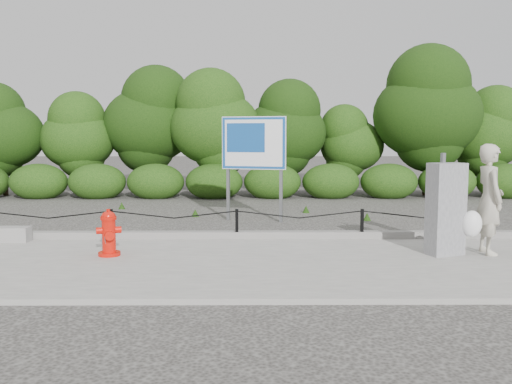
{
  "coord_description": "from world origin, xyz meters",
  "views": [
    {
      "loc": [
        0.31,
        -10.66,
        2.14
      ],
      "look_at": [
        0.38,
        0.2,
        1.0
      ],
      "focal_mm": 38.0,
      "sensor_mm": 36.0,
      "label": 1
    }
  ],
  "objects": [
    {
      "name": "curb",
      "position": [
        0.0,
        0.05,
        0.15
      ],
      "size": [
        14.0,
        0.22,
        0.14
      ],
      "primitive_type": "cube",
      "color": "slate",
      "rests_on": "sidewalk"
    },
    {
      "name": "ground",
      "position": [
        0.0,
        0.0,
        0.0
      ],
      "size": [
        90.0,
        90.0,
        0.0
      ],
      "primitive_type": "plane",
      "color": "#2D2B28",
      "rests_on": "ground"
    },
    {
      "name": "utility_cabinet",
      "position": [
        3.64,
        -1.46,
        0.88
      ],
      "size": [
        0.69,
        0.53,
        1.75
      ],
      "rotation": [
        0.0,
        0.0,
        0.34
      ],
      "color": "#9B9B9D",
      "rests_on": "sidewalk"
    },
    {
      "name": "fire_hydrant",
      "position": [
        -2.15,
        -1.5,
        0.47
      ],
      "size": [
        0.47,
        0.48,
        0.81
      ],
      "rotation": [
        0.0,
        0.0,
        0.31
      ],
      "color": "red",
      "rests_on": "sidewalk"
    },
    {
      "name": "concrete_block",
      "position": [
        -4.48,
        -0.25,
        0.22
      ],
      "size": [
        0.9,
        0.32,
        0.29
      ],
      "primitive_type": "cube",
      "rotation": [
        0.0,
        0.0,
        -0.0
      ],
      "color": "gray",
      "rests_on": "sidewalk"
    },
    {
      "name": "sidewalk",
      "position": [
        0.0,
        -2.0,
        0.04
      ],
      "size": [
        14.0,
        4.0,
        0.08
      ],
      "primitive_type": "cube",
      "color": "gray",
      "rests_on": "ground"
    },
    {
      "name": "advertising_sign",
      "position": [
        0.34,
        2.72,
        1.83
      ],
      "size": [
        1.58,
        0.52,
        2.6
      ],
      "rotation": [
        0.0,
        0.0,
        -0.27
      ],
      "color": "slate",
      "rests_on": "ground"
    },
    {
      "name": "chain_barrier",
      "position": [
        0.0,
        0.0,
        0.46
      ],
      "size": [
        10.06,
        0.06,
        0.6
      ],
      "color": "black",
      "rests_on": "sidewalk"
    },
    {
      "name": "pedestrian",
      "position": [
        4.4,
        -1.39,
        1.01
      ],
      "size": [
        0.76,
        0.71,
        1.92
      ],
      "rotation": [
        0.0,
        0.0,
        1.55
      ],
      "color": "#B4AE9B",
      "rests_on": "sidewalk"
    },
    {
      "name": "treeline",
      "position": [
        0.74,
        8.89,
        2.59
      ],
      "size": [
        20.16,
        3.91,
        5.18
      ],
      "color": "black",
      "rests_on": "ground"
    }
  ]
}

